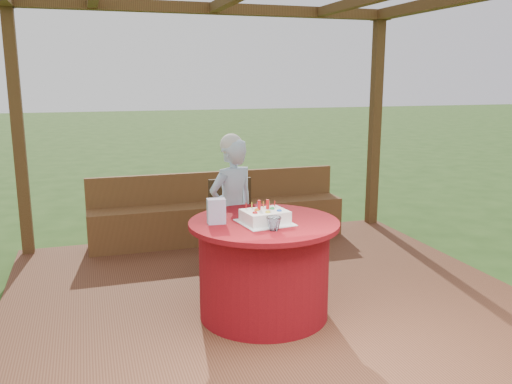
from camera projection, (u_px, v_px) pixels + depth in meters
ground at (264, 305)px, 4.91m from camera, size 60.00×60.00×0.00m
deck at (264, 299)px, 4.89m from camera, size 4.50×4.00×0.12m
pergola at (265, 29)px, 4.41m from camera, size 4.50×4.00×2.72m
bench at (219, 218)px, 6.43m from camera, size 3.00×0.42×0.80m
table at (264, 268)px, 4.36m from camera, size 1.20×1.20×0.79m
chair at (233, 219)px, 5.48m from camera, size 0.44×0.44×0.89m
elderly_woman at (232, 207)px, 5.12m from camera, size 0.58×0.49×1.40m
birthday_cake at (265, 216)px, 4.21m from camera, size 0.43×0.43×0.18m
gift_bag at (216, 211)px, 4.19m from camera, size 0.14×0.10×0.20m
drinking_glass at (274, 224)px, 4.01m from camera, size 0.14×0.14×0.10m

